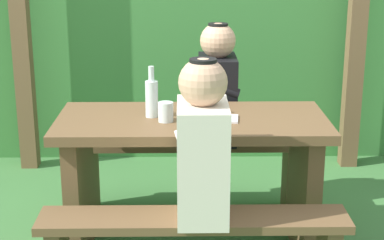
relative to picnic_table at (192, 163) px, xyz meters
The scene contains 11 objects.
hedge_backdrop 1.87m from the picnic_table, 90.00° to the left, with size 6.40×0.60×1.74m, color #397937.
pergola_post_left 1.88m from the picnic_table, 131.54° to the left, with size 0.12×0.12×2.08m, color brown.
pergola_post_right 1.88m from the picnic_table, 48.46° to the left, with size 0.12×0.12×2.08m, color brown.
picnic_table is the anchor object (origin of this frame).
bench_far 0.57m from the picnic_table, 90.00° to the left, with size 1.40×0.24×0.47m.
person_white_shirt 0.60m from the picnic_table, 85.84° to the right, with size 0.25×0.35×0.72m.
person_black_coat 0.62m from the picnic_table, 73.42° to the left, with size 0.25×0.35×0.72m.
drinking_glass 0.33m from the picnic_table, 153.75° to the right, with size 0.08×0.08×0.10m, color silver.
bottle_left 0.34m from the picnic_table, 129.17° to the left, with size 0.06×0.06×0.21m.
bottle_right 0.41m from the picnic_table, behind, with size 0.07×0.07×0.27m.
cell_phone 0.33m from the picnic_table, 11.32° to the right, with size 0.07×0.14×0.01m, color silver.
Camera 1 is at (-0.04, -3.12, 1.69)m, focal length 58.90 mm.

